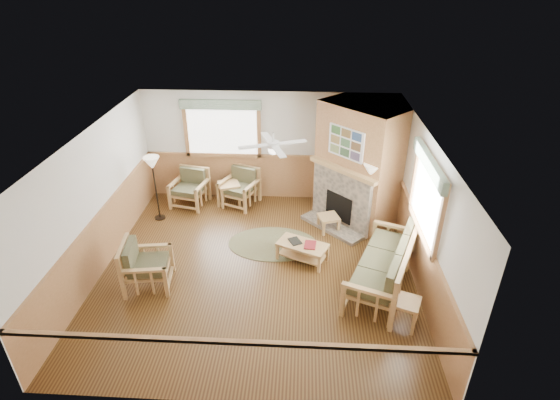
# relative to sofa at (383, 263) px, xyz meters

# --- Properties ---
(floor) EXTENTS (6.00, 6.00, 0.01)m
(floor) POSITION_rel_sofa_xyz_m (-2.33, 0.40, -0.51)
(floor) COLOR #4D3115
(floor) RESTS_ON ground
(ceiling) EXTENTS (6.00, 6.00, 0.01)m
(ceiling) POSITION_rel_sofa_xyz_m (-2.33, 0.40, 2.19)
(ceiling) COLOR white
(ceiling) RESTS_ON floor
(wall_back) EXTENTS (6.00, 0.02, 2.70)m
(wall_back) POSITION_rel_sofa_xyz_m (-2.33, 3.40, 0.84)
(wall_back) COLOR silver
(wall_back) RESTS_ON floor
(wall_front) EXTENTS (6.00, 0.02, 2.70)m
(wall_front) POSITION_rel_sofa_xyz_m (-2.33, -2.60, 0.84)
(wall_front) COLOR silver
(wall_front) RESTS_ON floor
(wall_left) EXTENTS (0.02, 6.00, 2.70)m
(wall_left) POSITION_rel_sofa_xyz_m (-5.33, 0.40, 0.84)
(wall_left) COLOR silver
(wall_left) RESTS_ON floor
(wall_right) EXTENTS (0.02, 6.00, 2.70)m
(wall_right) POSITION_rel_sofa_xyz_m (0.67, 0.40, 0.84)
(wall_right) COLOR silver
(wall_right) RESTS_ON floor
(wainscot) EXTENTS (6.00, 6.00, 1.10)m
(wainscot) POSITION_rel_sofa_xyz_m (-2.33, 0.40, 0.04)
(wainscot) COLOR #A36F42
(wainscot) RESTS_ON floor
(fireplace) EXTENTS (3.11, 3.11, 2.70)m
(fireplace) POSITION_rel_sofa_xyz_m (-0.28, 2.45, 0.84)
(fireplace) COLOR #A36F42
(fireplace) RESTS_ON floor
(window_back) EXTENTS (1.90, 0.16, 1.50)m
(window_back) POSITION_rel_sofa_xyz_m (-3.43, 3.36, 2.02)
(window_back) COLOR white
(window_back) RESTS_ON wall_back
(window_right) EXTENTS (0.16, 1.90, 1.50)m
(window_right) POSITION_rel_sofa_xyz_m (0.63, 0.20, 2.02)
(window_right) COLOR white
(window_right) RESTS_ON wall_right
(ceiling_fan) EXTENTS (1.59, 1.59, 0.36)m
(ceiling_fan) POSITION_rel_sofa_xyz_m (-2.03, 0.70, 2.15)
(ceiling_fan) COLOR white
(ceiling_fan) RESTS_ON ceiling
(sofa) EXTENTS (2.37, 1.65, 1.01)m
(sofa) POSITION_rel_sofa_xyz_m (0.00, 0.00, 0.00)
(sofa) COLOR tan
(sofa) RESTS_ON floor
(armchair_back_left) EXTENTS (0.94, 0.94, 0.88)m
(armchair_back_left) POSITION_rel_sofa_xyz_m (-4.24, 2.84, -0.06)
(armchair_back_left) COLOR tan
(armchair_back_left) RESTS_ON floor
(armchair_back_right) EXTENTS (1.04, 1.04, 0.90)m
(armchair_back_right) POSITION_rel_sofa_xyz_m (-3.03, 2.95, -0.06)
(armchair_back_right) COLOR tan
(armchair_back_right) RESTS_ON floor
(armchair_left) EXTENTS (0.92, 0.92, 0.91)m
(armchair_left) POSITION_rel_sofa_xyz_m (-4.27, -0.22, -0.05)
(armchair_left) COLOR tan
(armchair_left) RESTS_ON floor
(coffee_table) EXTENTS (1.09, 0.85, 0.39)m
(coffee_table) POSITION_rel_sofa_xyz_m (-1.46, 0.70, -0.31)
(coffee_table) COLOR tan
(coffee_table) RESTS_ON floor
(end_table_chairs) EXTENTS (0.63, 0.61, 0.55)m
(end_table_chairs) POSITION_rel_sofa_xyz_m (-3.28, 2.95, -0.23)
(end_table_chairs) COLOR tan
(end_table_chairs) RESTS_ON floor
(end_table_sofa) EXTENTS (0.57, 0.56, 0.50)m
(end_table_sofa) POSITION_rel_sofa_xyz_m (0.22, -0.97, -0.26)
(end_table_sofa) COLOR tan
(end_table_sofa) RESTS_ON floor
(footstool) EXTENTS (0.53, 0.53, 0.36)m
(footstool) POSITION_rel_sofa_xyz_m (-0.89, 1.85, -0.32)
(footstool) COLOR tan
(footstool) RESTS_ON floor
(braided_rug) EXTENTS (2.46, 2.46, 0.01)m
(braided_rug) POSITION_rel_sofa_xyz_m (-2.09, 1.24, -0.50)
(braided_rug) COLOR brown
(braided_rug) RESTS_ON floor
(floor_lamp_left) EXTENTS (0.37, 0.37, 1.56)m
(floor_lamp_left) POSITION_rel_sofa_xyz_m (-4.81, 2.15, 0.28)
(floor_lamp_left) COLOR black
(floor_lamp_left) RESTS_ON floor
(floor_lamp_right) EXTENTS (0.46, 0.46, 1.70)m
(floor_lamp_right) POSITION_rel_sofa_xyz_m (-0.07, 1.71, 0.34)
(floor_lamp_right) COLOR black
(floor_lamp_right) RESTS_ON floor
(book_red) EXTENTS (0.25, 0.32, 0.03)m
(book_red) POSITION_rel_sofa_xyz_m (-1.31, 0.65, -0.08)
(book_red) COLOR maroon
(book_red) RESTS_ON coffee_table
(book_dark) EXTENTS (0.30, 0.33, 0.03)m
(book_dark) POSITION_rel_sofa_xyz_m (-1.61, 0.77, -0.09)
(book_dark) COLOR black
(book_dark) RESTS_ON coffee_table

